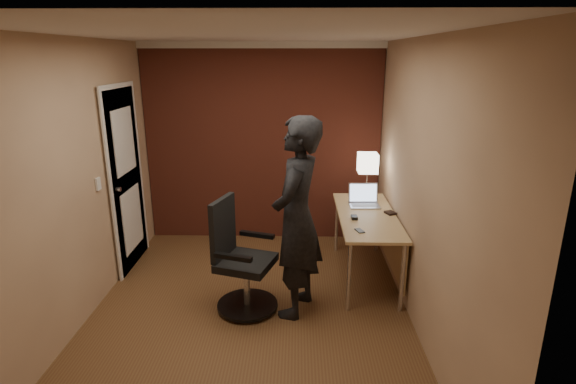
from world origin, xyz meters
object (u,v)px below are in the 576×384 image
object	(u,v)px
person	(297,219)
mouse	(354,217)
laptop	(364,199)
phone	(360,231)
office_chair	(240,263)
desk_lamp	(368,164)
desk	(373,226)
wallet	(390,213)

from	to	relation	value
person	mouse	bearing A→B (deg)	150.17
laptop	phone	bearing A→B (deg)	-100.53
laptop	office_chair	bearing A→B (deg)	-142.67
office_chair	person	size ratio (longest dim) A/B	0.57
person	laptop	bearing A→B (deg)	160.80
desk_lamp	mouse	world-z (taller)	desk_lamp
laptop	mouse	world-z (taller)	laptop
laptop	desk	bearing A→B (deg)	-78.53
mouse	laptop	bearing A→B (deg)	69.11
laptop	wallet	world-z (taller)	laptop
desk	phone	distance (m)	0.54
wallet	phone	bearing A→B (deg)	-128.04
office_chair	phone	bearing A→B (deg)	9.14
desk	mouse	xyz separation A→B (m)	(-0.22, -0.14, 0.14)
phone	laptop	bearing A→B (deg)	60.39
desk_lamp	person	world-z (taller)	person
desk_lamp	phone	xyz separation A→B (m)	(-0.21, -1.04, -0.41)
desk_lamp	wallet	world-z (taller)	desk_lamp
wallet	person	world-z (taller)	person
laptop	person	bearing A→B (deg)	-126.87
laptop	office_chair	xyz separation A→B (m)	(-1.29, -0.98, -0.32)
mouse	desk	bearing A→B (deg)	30.70
person	office_chair	bearing A→B (deg)	-74.55
laptop	person	size ratio (longest dim) A/B	0.18
mouse	person	world-z (taller)	person
desk	office_chair	xyz separation A→B (m)	(-1.35, -0.66, -0.13)
wallet	person	xyz separation A→B (m)	(-0.99, -0.70, 0.19)
wallet	mouse	bearing A→B (deg)	-158.30
desk_lamp	person	size ratio (longest dim) A/B	0.29
office_chair	laptop	bearing A→B (deg)	37.33
laptop	phone	size ratio (longest dim) A/B	2.93
phone	person	bearing A→B (deg)	179.59
laptop	wallet	xyz separation A→B (m)	(0.24, -0.30, -0.05)
desk_lamp	wallet	bearing A→B (deg)	-71.85
desk_lamp	mouse	distance (m)	0.84
laptop	office_chair	distance (m)	1.65
desk	phone	xyz separation A→B (m)	(-0.21, -0.48, 0.13)
desk	office_chair	size ratio (longest dim) A/B	1.41
person	wallet	bearing A→B (deg)	142.92
desk	wallet	world-z (taller)	wallet
desk	person	bearing A→B (deg)	-140.00
office_chair	desk	bearing A→B (deg)	26.17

